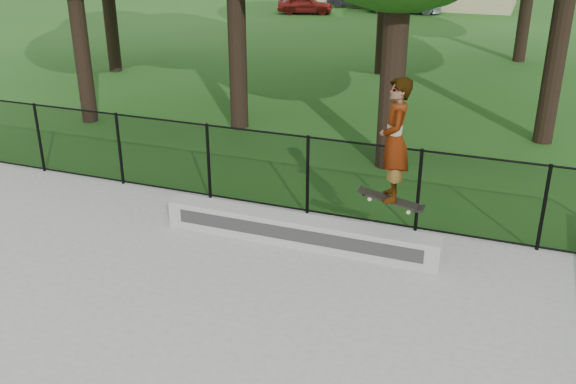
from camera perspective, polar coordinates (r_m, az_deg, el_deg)
name	(u,v)px	position (r m, az deg, el deg)	size (l,w,h in m)	color
grind_ledge	(298,231)	(10.65, 0.94, -3.49)	(4.68, 0.40, 0.47)	#B0AFAA
car_a	(305,4)	(38.28, 1.52, 16.36)	(1.27, 3.13, 1.07)	maroon
car_c	(404,1)	(39.29, 10.25, 16.34)	(1.79, 4.04, 1.28)	#AAB7C1
skater_airborne	(395,142)	(9.51, 9.46, 4.41)	(0.83, 0.77, 2.01)	black
chainlink_fence	(209,161)	(12.31, -7.08, 2.73)	(16.06, 0.06, 1.50)	black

